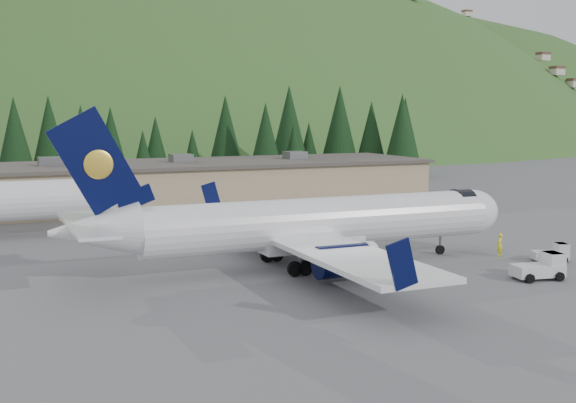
# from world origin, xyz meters

# --- Properties ---
(ground) EXTENTS (600.00, 600.00, 0.00)m
(ground) POSITION_xyz_m (0.00, 0.00, 0.00)
(ground) COLOR #57575C
(airliner) EXTENTS (34.38, 32.21, 11.46)m
(airliner) POSITION_xyz_m (-1.01, 0.01, 3.05)
(airliner) COLOR white
(airliner) RESTS_ON ground
(baggage_tug_a) EXTENTS (3.54, 2.46, 1.77)m
(baggage_tug_a) POSITION_xyz_m (11.56, -9.81, 0.79)
(baggage_tug_a) COLOR silver
(baggage_tug_a) RESTS_ON ground
(baggage_tug_b) EXTENTS (2.84, 2.21, 1.36)m
(baggage_tug_b) POSITION_xyz_m (16.51, -5.67, 0.61)
(baggage_tug_b) COLOR silver
(baggage_tug_b) RESTS_ON ground
(terminal_building) EXTENTS (71.00, 17.00, 6.10)m
(terminal_building) POSITION_xyz_m (-5.01, 38.00, 2.62)
(terminal_building) COLOR tan
(terminal_building) RESTS_ON ground
(ramp_worker) EXTENTS (0.78, 0.70, 1.78)m
(ramp_worker) POSITION_xyz_m (14.12, -2.54, 0.89)
(ramp_worker) COLOR yellow
(ramp_worker) RESTS_ON ground
(tree_line) EXTENTS (112.25, 18.79, 14.42)m
(tree_line) POSITION_xyz_m (-3.29, 61.60, 7.58)
(tree_line) COLOR black
(tree_line) RESTS_ON ground
(hills) EXTENTS (614.00, 330.00, 300.00)m
(hills) POSITION_xyz_m (53.34, 207.38, -82.80)
(hills) COLOR #2F4F20
(hills) RESTS_ON ground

